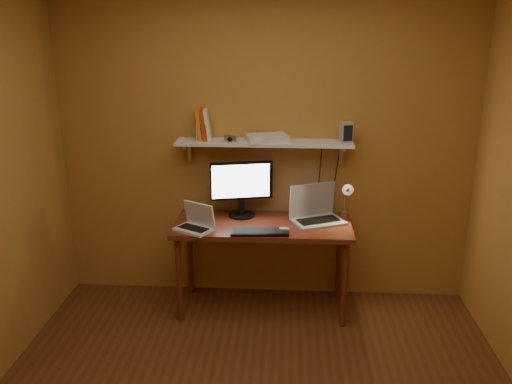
# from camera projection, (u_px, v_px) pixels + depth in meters

# --- Properties ---
(room) EXTENTS (3.44, 3.24, 2.64)m
(room) POSITION_uv_depth(u_px,v_px,m) (252.00, 213.00, 2.91)
(room) COLOR #573216
(room) RESTS_ON ground
(desk) EXTENTS (1.40, 0.60, 0.75)m
(desk) POSITION_uv_depth(u_px,v_px,m) (263.00, 233.00, 4.32)
(desk) COLOR maroon
(desk) RESTS_ON ground
(wall_shelf) EXTENTS (1.40, 0.25, 0.21)m
(wall_shelf) POSITION_uv_depth(u_px,v_px,m) (264.00, 143.00, 4.29)
(wall_shelf) COLOR silver
(wall_shelf) RESTS_ON room
(monitor) EXTENTS (0.50, 0.26, 0.46)m
(monitor) POSITION_uv_depth(u_px,v_px,m) (242.00, 186.00, 4.38)
(monitor) COLOR black
(monitor) RESTS_ON desk
(laptop) EXTENTS (0.47, 0.41, 0.29)m
(laptop) POSITION_uv_depth(u_px,v_px,m) (315.00, 211.00, 4.33)
(laptop) COLOR #92959A
(laptop) RESTS_ON desk
(netbook) EXTENTS (0.34, 0.31, 0.21)m
(netbook) POSITION_uv_depth(u_px,v_px,m) (196.00, 222.00, 4.15)
(netbook) COLOR silver
(netbook) RESTS_ON desk
(keyboard) EXTENTS (0.44, 0.17, 0.02)m
(keyboard) POSITION_uv_depth(u_px,v_px,m) (260.00, 232.00, 4.08)
(keyboard) COLOR black
(keyboard) RESTS_ON desk
(mouse) EXTENTS (0.10, 0.07, 0.03)m
(mouse) POSITION_uv_depth(u_px,v_px,m) (284.00, 229.00, 4.12)
(mouse) COLOR silver
(mouse) RESTS_ON desk
(desk_lamp) EXTENTS (0.09, 0.23, 0.38)m
(desk_lamp) POSITION_uv_depth(u_px,v_px,m) (346.00, 195.00, 4.31)
(desk_lamp) COLOR silver
(desk_lamp) RESTS_ON desk
(speaker_left) EXTENTS (0.10, 0.10, 0.16)m
(speaker_left) POSITION_uv_depth(u_px,v_px,m) (202.00, 130.00, 4.29)
(speaker_left) COLOR #92959A
(speaker_left) RESTS_ON wall_shelf
(speaker_right) EXTENTS (0.11, 0.11, 0.16)m
(speaker_right) POSITION_uv_depth(u_px,v_px,m) (346.00, 132.00, 4.22)
(speaker_right) COLOR #92959A
(speaker_right) RESTS_ON wall_shelf
(books) EXTENTS (0.14, 0.17, 0.25)m
(books) POSITION_uv_depth(u_px,v_px,m) (203.00, 124.00, 4.30)
(books) COLOR #C56413
(books) RESTS_ON wall_shelf
(shelf_camera) EXTENTS (0.10, 0.05, 0.06)m
(shelf_camera) POSITION_uv_depth(u_px,v_px,m) (231.00, 139.00, 4.22)
(shelf_camera) COLOR silver
(shelf_camera) RESTS_ON wall_shelf
(router) EXTENTS (0.36, 0.29, 0.05)m
(router) POSITION_uv_depth(u_px,v_px,m) (267.00, 138.00, 4.27)
(router) COLOR silver
(router) RESTS_ON wall_shelf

